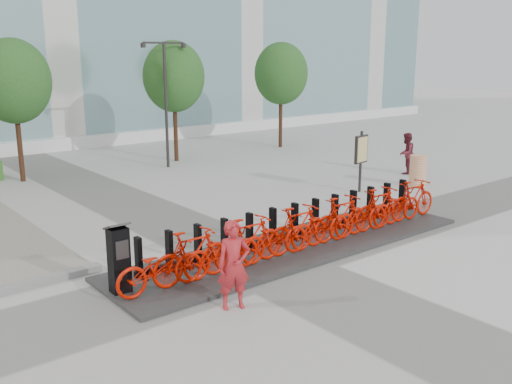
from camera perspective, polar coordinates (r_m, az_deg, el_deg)
ground at (r=12.78m, az=0.73°, el=-7.15°), size 120.00×120.00×0.00m
tree_1 at (r=22.09m, az=-23.09°, el=10.14°), size 2.60×2.60×5.10m
tree_2 at (r=24.69m, az=-8.22°, el=11.33°), size 2.60×2.60×5.10m
tree_3 at (r=28.23m, az=2.52°, el=11.73°), size 2.60×2.60×5.10m
streetlamp at (r=23.35m, az=-9.05°, el=10.05°), size 2.00×0.20×5.00m
dock_pad at (r=13.78m, az=4.12°, el=-5.43°), size 9.60×2.40×0.08m
dock_rail_posts at (r=14.25m, az=4.09°, el=-2.83°), size 8.74×0.50×0.85m
bike_0 at (r=11.17m, az=-9.53°, el=-7.36°), size 1.87×0.65×0.98m
bike_1 at (r=11.49m, az=-6.40°, el=-6.35°), size 1.82×0.51×1.09m
bike_2 at (r=11.88m, az=-3.45°, el=-5.87°), size 1.87×0.65×0.98m
bike_3 at (r=12.27m, az=-0.71°, el=-4.94°), size 1.82×0.51×1.09m
bike_4 at (r=12.72m, az=1.85°, el=-4.52°), size 1.87×0.65×0.98m
bike_5 at (r=13.16m, az=4.24°, el=-3.67°), size 1.82×0.51×1.09m
bike_6 at (r=13.66m, az=6.45°, el=-3.31°), size 1.87×0.65×0.98m
bike_7 at (r=14.15m, az=8.52°, el=-2.55°), size 1.82×0.51×1.09m
bike_8 at (r=14.68m, az=10.43°, el=-2.25°), size 1.87×0.65×0.98m
bike_9 at (r=15.20m, az=12.22°, el=-1.57°), size 1.82×0.51×1.09m
bike_10 at (r=15.77m, az=13.86°, el=-1.32°), size 1.87×0.65×0.98m
bike_11 at (r=16.32m, az=15.42°, el=-0.71°), size 1.82×0.51×1.09m
kiosk at (r=11.21m, az=-13.54°, el=-6.48°), size 0.44×0.37×1.40m
worker_red at (r=10.38m, az=-2.24°, el=-7.31°), size 0.71×0.59×1.66m
pedestrian at (r=22.77m, az=14.78°, el=3.76°), size 0.89×0.76×1.60m
construction_barrel at (r=20.70m, az=15.88°, el=2.04°), size 0.58×0.58×1.10m
map_sign at (r=19.30m, az=10.47°, el=3.96°), size 0.68×0.22×2.06m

